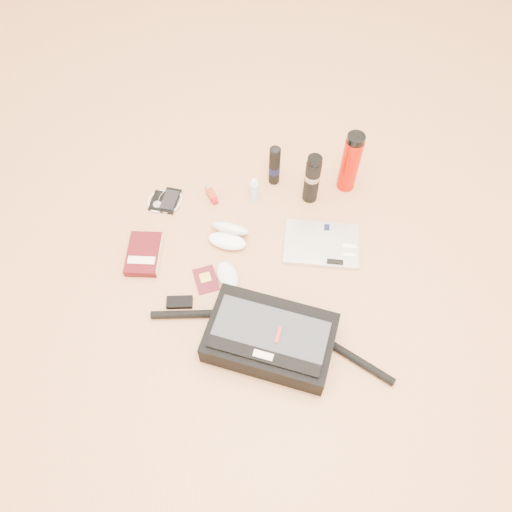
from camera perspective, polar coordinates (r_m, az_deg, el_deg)
name	(u,v)px	position (r m, az deg, el deg)	size (l,w,h in m)	color
ground	(257,289)	(1.81, 0.10, -3.79)	(4.00, 4.00, 0.00)	tan
messenger_bag	(269,338)	(1.67, 1.54, -9.31)	(0.80, 0.40, 0.12)	black
laptop	(322,244)	(1.91, 7.54, 1.34)	(0.31, 0.24, 0.03)	silver
book	(144,254)	(1.91, -12.67, 0.22)	(0.14, 0.20, 0.03)	#43090E
passport	(206,280)	(1.83, -5.74, -2.70)	(0.10, 0.12, 0.01)	#490F17
mouse	(228,275)	(1.81, -3.27, -2.23)	(0.11, 0.14, 0.04)	silver
sunglasses_case	(229,235)	(1.89, -3.12, 2.42)	(0.18, 0.17, 0.08)	white
ipod	(159,201)	(2.05, -11.03, 6.16)	(0.11, 0.11, 0.01)	black
phone	(170,201)	(2.04, -9.82, 6.26)	(0.12, 0.14, 0.01)	black
inhaler	(211,194)	(2.03, -5.13, 7.05)	(0.05, 0.10, 0.03)	#A5281A
spray_bottle	(254,191)	(1.99, -0.21, 7.47)	(0.04, 0.04, 0.12)	#ADDCF1
aerosol_can	(275,165)	(2.02, 2.13, 10.34)	(0.05, 0.05, 0.19)	black
thermos_black	(312,179)	(1.95, 6.44, 8.76)	(0.07, 0.07, 0.23)	black
thermos_red	(350,163)	(2.00, 10.74, 10.46)	(0.08, 0.08, 0.28)	#B30D00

